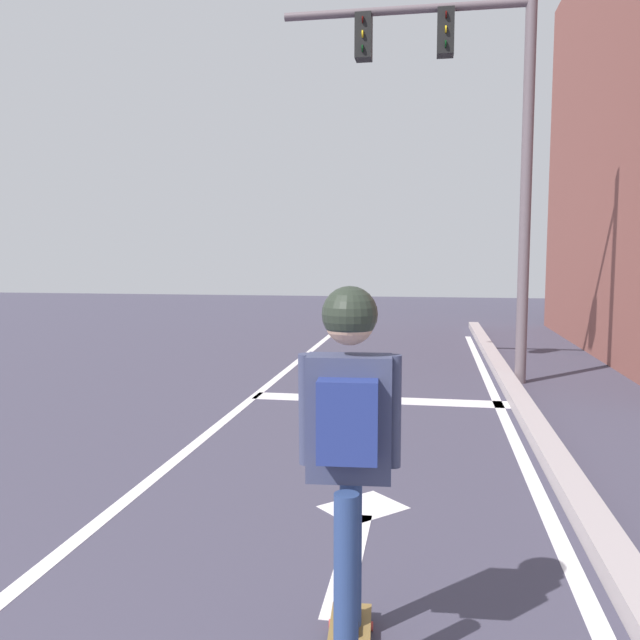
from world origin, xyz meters
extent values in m
cube|color=silver|center=(-0.23, 6.00, 0.00)|extent=(0.12, 20.00, 0.01)
cube|color=silver|center=(2.95, 6.00, 0.00)|extent=(0.12, 20.00, 0.01)
cube|color=silver|center=(1.44, 9.05, 0.00)|extent=(3.33, 0.40, 0.01)
cube|color=silver|center=(1.60, 4.55, 0.00)|extent=(0.16, 1.40, 0.01)
cube|color=silver|center=(1.60, 5.40, 0.00)|extent=(0.71, 0.71, 0.01)
cube|color=#A39698|center=(3.20, 6.00, 0.07)|extent=(0.24, 24.00, 0.14)
cube|color=#B2B2B7|center=(1.70, 3.80, 0.05)|extent=(0.17, 0.06, 0.01)
cylinder|color=#CA3A38|center=(1.60, 3.79, 0.02)|extent=(0.03, 0.05, 0.05)
cylinder|color=#CA3A38|center=(1.80, 3.80, 0.02)|extent=(0.03, 0.05, 0.05)
cylinder|color=navy|center=(1.71, 3.72, 0.48)|extent=(0.11, 0.11, 0.81)
cube|color=black|center=(1.71, 3.72, 0.09)|extent=(0.11, 0.25, 0.03)
cylinder|color=navy|center=(1.73, 3.34, 0.48)|extent=(0.11, 0.11, 0.81)
cube|color=#3A3F5E|center=(1.72, 3.53, 1.17)|extent=(0.39, 0.21, 0.57)
cylinder|color=#3A3F5E|center=(1.52, 3.55, 1.19)|extent=(0.07, 0.09, 0.52)
cylinder|color=#3A3F5E|center=(1.92, 3.58, 1.19)|extent=(0.07, 0.08, 0.52)
sphere|color=tan|center=(1.72, 3.53, 1.61)|extent=(0.22, 0.22, 0.22)
sphere|color=#272F25|center=(1.72, 3.53, 1.64)|extent=(0.25, 0.25, 0.25)
cube|color=navy|center=(1.73, 3.39, 1.19)|extent=(0.27, 0.16, 0.36)
cylinder|color=#615359|center=(3.41, 10.55, 2.92)|extent=(0.16, 0.16, 5.83)
cylinder|color=#615359|center=(1.64, 10.55, 5.41)|extent=(3.54, 0.12, 0.12)
cube|color=black|center=(2.23, 10.55, 5.06)|extent=(0.24, 0.28, 0.64)
cylinder|color=#3A0605|center=(2.23, 10.40, 5.26)|extent=(0.02, 0.10, 0.10)
cylinder|color=yellow|center=(2.23, 10.40, 5.06)|extent=(0.02, 0.10, 0.10)
cylinder|color=black|center=(2.23, 10.40, 4.86)|extent=(0.02, 0.10, 0.10)
cube|color=black|center=(1.05, 10.55, 5.06)|extent=(0.24, 0.28, 0.64)
cylinder|color=#3A0605|center=(1.05, 10.40, 5.26)|extent=(0.02, 0.10, 0.10)
cylinder|color=yellow|center=(1.05, 10.40, 5.06)|extent=(0.02, 0.10, 0.10)
cylinder|color=black|center=(1.05, 10.40, 4.86)|extent=(0.02, 0.10, 0.10)
camera|label=1|loc=(2.07, 0.67, 1.90)|focal=36.62mm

